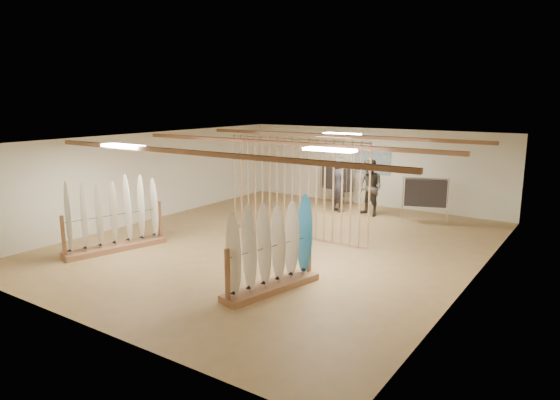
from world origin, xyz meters
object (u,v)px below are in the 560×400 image
Objects in this scene: rack_right at (271,261)px; clothing_rack_a at (337,178)px; clothing_rack_b at (425,193)px; shopper_a at (339,181)px; shopper_b at (370,184)px; rack_left at (114,226)px.

clothing_rack_a is at bearing 121.73° from rack_right.
rack_right is at bearing -114.23° from clothing_rack_b.
clothing_rack_a is at bearing -31.57° from shopper_a.
clothing_rack_a is 2.04m from shopper_b.
shopper_a is (-2.26, 7.25, 0.41)m from rack_right.
rack_right is 7.39m from clothing_rack_b.
rack_right is 1.13× the size of shopper_a.
shopper_a reaches higher than clothing_rack_b.
clothing_rack_a is at bearing 146.89° from clothing_rack_b.
shopper_a is (2.67, 7.24, 0.41)m from rack_left.
clothing_rack_b is 0.68× the size of shopper_b.
clothing_rack_b is at bearing 5.14° from clothing_rack_a.
rack_left is 1.26× the size of shopper_b.
rack_right is 7.61m from shopper_a.
shopper_b reaches higher than shopper_a.
shopper_b reaches higher than clothing_rack_a.
clothing_rack_a is at bearing 90.78° from rack_left.
shopper_b reaches higher than rack_left.
rack_right is at bearing 135.95° from shopper_a.
rack_right is 1.58× the size of clothing_rack_a.
rack_left is 7.73m from shopper_a.
clothing_rack_b is at bearing -149.47° from shopper_a.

